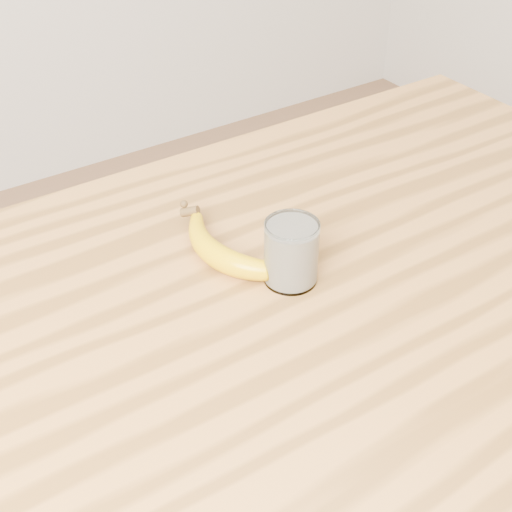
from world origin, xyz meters
TOP-DOWN VIEW (x-y plane):
  - table at (0.00, 0.00)m, footprint 1.20×0.80m
  - smoothie_glass at (-0.05, 0.03)m, footprint 0.07×0.07m
  - banana at (-0.11, 0.09)m, footprint 0.17×0.29m

SIDE VIEW (x-z plane):
  - table at x=0.00m, z-range 0.32..1.22m
  - banana at x=-0.11m, z-range 0.90..0.93m
  - smoothie_glass at x=-0.05m, z-range 0.90..0.99m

